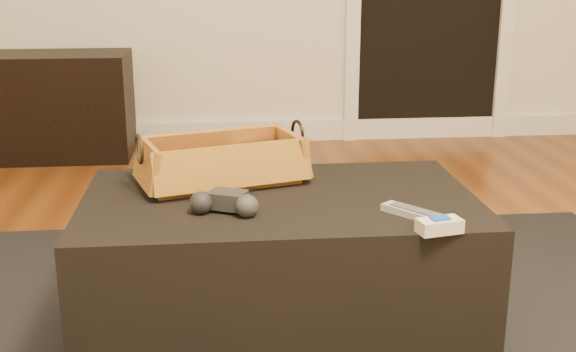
{
  "coord_description": "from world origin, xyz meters",
  "views": [
    {
      "loc": [
        0.07,
        -1.37,
        1.01
      ],
      "look_at": [
        0.25,
        0.35,
        0.49
      ],
      "focal_mm": 45.0,
      "sensor_mm": 36.0,
      "label": 1
    }
  ],
  "objects": [
    {
      "name": "tv_remote",
      "position": [
        0.07,
        0.48,
        0.46
      ],
      "size": [
        0.24,
        0.14,
        0.02
      ],
      "primitive_type": "cube",
      "rotation": [
        0.0,
        0.0,
        0.4
      ],
      "color": "black",
      "rests_on": "wicker_basket"
    },
    {
      "name": "silver_remote",
      "position": [
        0.53,
        0.18,
        0.44
      ],
      "size": [
        0.15,
        0.17,
        0.02
      ],
      "color": "#AAADB2",
      "rests_on": "ottoman"
    },
    {
      "name": "cloth_bundle",
      "position": [
        0.19,
        0.57,
        0.48
      ],
      "size": [
        0.13,
        0.1,
        0.07
      ],
      "primitive_type": "cube",
      "rotation": [
        0.0,
        0.0,
        0.12
      ],
      "color": "tan",
      "rests_on": "wicker_basket"
    },
    {
      "name": "wicker_basket",
      "position": [
        0.08,
        0.51,
        0.48
      ],
      "size": [
        0.49,
        0.35,
        0.16
      ],
      "color": "#A35E24",
      "rests_on": "ottoman"
    },
    {
      "name": "ottoman",
      "position": [
        0.23,
        0.37,
        0.22
      ],
      "size": [
        1.0,
        0.6,
        0.42
      ],
      "primitive_type": "cube",
      "color": "black",
      "rests_on": "area_rug"
    },
    {
      "name": "cream_gadget",
      "position": [
        0.56,
        0.08,
        0.45
      ],
      "size": [
        0.11,
        0.07,
        0.04
      ],
      "color": "beige",
      "rests_on": "ottoman"
    },
    {
      "name": "game_controller",
      "position": [
        0.09,
        0.26,
        0.46
      ],
      "size": [
        0.18,
        0.13,
        0.06
      ],
      "color": "black",
      "rests_on": "ottoman"
    },
    {
      "name": "baseboard",
      "position": [
        0.0,
        2.73,
        0.06
      ],
      "size": [
        5.0,
        0.04,
        0.12
      ],
      "primitive_type": "cube",
      "color": "white",
      "rests_on": "floor"
    }
  ]
}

